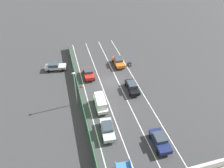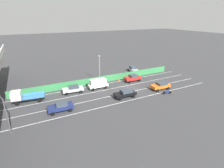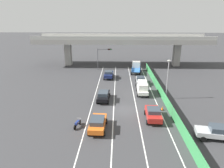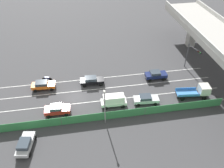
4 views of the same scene
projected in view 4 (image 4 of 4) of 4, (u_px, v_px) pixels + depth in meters
The scene contains 18 objects.
ground_plane at pixel (75, 97), 42.71m from camera, with size 300.00×300.00×0.00m, color #38383A.
lane_line_left_edge at pixel (96, 78), 47.31m from camera, with size 0.14×44.90×0.01m, color silver.
lane_line_mid_left at pixel (98, 89), 44.64m from camera, with size 0.14×44.90×0.01m, color silver.
lane_line_mid_right at pixel (101, 101), 41.96m from camera, with size 0.14×44.90×0.01m, color silver.
lane_line_right_edge at pixel (103, 114), 39.29m from camera, with size 0.14×44.90×0.01m, color silver.
green_fence at pixel (104, 116), 37.83m from camera, with size 0.10×41.00×1.63m.
car_van_white at pixel (114, 100), 40.26m from camera, with size 2.08×4.44×2.20m.
car_sedan_silver at pixel (146, 99), 41.04m from camera, with size 2.29×4.51×1.57m.
car_sedan_red at pixel (57, 109), 38.90m from camera, with size 2.15×4.25×1.70m.
car_sedan_black at pixel (92, 80), 45.34m from camera, with size 2.12×4.58×1.59m.
car_taxi_orange at pixel (43, 85), 44.16m from camera, with size 2.18×4.41×1.62m.
car_sedan_navy at pixel (156, 75), 46.77m from camera, with size 2.16×4.32×1.66m.
flatbed_truck_blue at pixel (198, 91), 42.17m from camera, with size 2.74×5.94×2.40m.
motorcycle at pixel (47, 78), 46.57m from camera, with size 0.74×1.91×0.93m.
parked_wagon_silver at pixel (25, 144), 33.33m from camera, with size 4.54×2.59×1.63m.
traffic_light at pixel (192, 53), 47.45m from camera, with size 3.64×1.15×5.51m.
street_lamp at pixel (105, 104), 35.31m from camera, with size 0.60×0.36×6.66m.
traffic_cone at pixel (76, 118), 38.23m from camera, with size 0.47×0.47×0.66m.
Camera 4 is at (32.96, 1.23, 28.06)m, focal length 37.69 mm.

